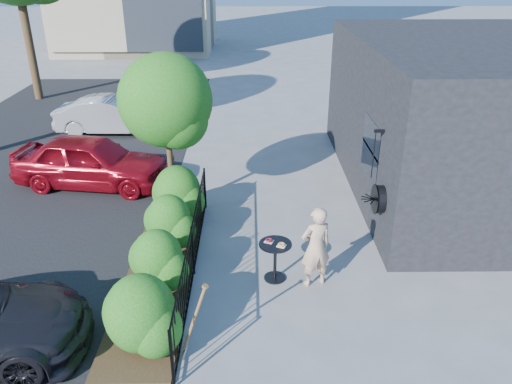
{
  "coord_description": "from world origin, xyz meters",
  "views": [
    {
      "loc": [
        -0.32,
        -8.59,
        5.94
      ],
      "look_at": [
        -0.21,
        1.38,
        1.2
      ],
      "focal_mm": 35.0,
      "sensor_mm": 36.0,
      "label": 1
    }
  ],
  "objects_px": {
    "cafe_table": "(275,254)",
    "shovel": "(193,325)",
    "patio_tree": "(168,106)",
    "woman": "(316,247)",
    "car_red": "(91,161)",
    "car_silver": "(112,115)"
  },
  "relations": [
    {
      "from": "patio_tree",
      "to": "shovel",
      "type": "relative_size",
      "value": 2.72
    },
    {
      "from": "shovel",
      "to": "woman",
      "type": "bearing_deg",
      "value": 42.22
    },
    {
      "from": "shovel",
      "to": "patio_tree",
      "type": "bearing_deg",
      "value": 100.84
    },
    {
      "from": "shovel",
      "to": "car_silver",
      "type": "relative_size",
      "value": 0.36
    },
    {
      "from": "patio_tree",
      "to": "car_silver",
      "type": "relative_size",
      "value": 0.99
    },
    {
      "from": "patio_tree",
      "to": "car_red",
      "type": "bearing_deg",
      "value": 146.9
    },
    {
      "from": "car_red",
      "to": "shovel",
      "type": "bearing_deg",
      "value": -143.6
    },
    {
      "from": "woman",
      "to": "car_silver",
      "type": "distance_m",
      "value": 11.4
    },
    {
      "from": "car_red",
      "to": "cafe_table",
      "type": "bearing_deg",
      "value": -124.19
    },
    {
      "from": "patio_tree",
      "to": "shovel",
      "type": "bearing_deg",
      "value": -79.16
    },
    {
      "from": "shovel",
      "to": "car_silver",
      "type": "distance_m",
      "value": 12.19
    },
    {
      "from": "cafe_table",
      "to": "shovel",
      "type": "height_order",
      "value": "shovel"
    },
    {
      "from": "shovel",
      "to": "car_silver",
      "type": "height_order",
      "value": "shovel"
    },
    {
      "from": "patio_tree",
      "to": "car_red",
      "type": "xyz_separation_m",
      "value": [
        -2.56,
        1.67,
        -2.03
      ]
    },
    {
      "from": "patio_tree",
      "to": "cafe_table",
      "type": "relative_size",
      "value": 4.48
    },
    {
      "from": "cafe_table",
      "to": "car_red",
      "type": "bearing_deg",
      "value": 137.0
    },
    {
      "from": "woman",
      "to": "shovel",
      "type": "relative_size",
      "value": 1.17
    },
    {
      "from": "cafe_table",
      "to": "car_red",
      "type": "height_order",
      "value": "car_red"
    },
    {
      "from": "woman",
      "to": "car_red",
      "type": "height_order",
      "value": "woman"
    },
    {
      "from": "woman",
      "to": "shovel",
      "type": "bearing_deg",
      "value": 23.79
    },
    {
      "from": "patio_tree",
      "to": "car_silver",
      "type": "height_order",
      "value": "patio_tree"
    },
    {
      "from": "cafe_table",
      "to": "shovel",
      "type": "relative_size",
      "value": 0.61
    }
  ]
}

